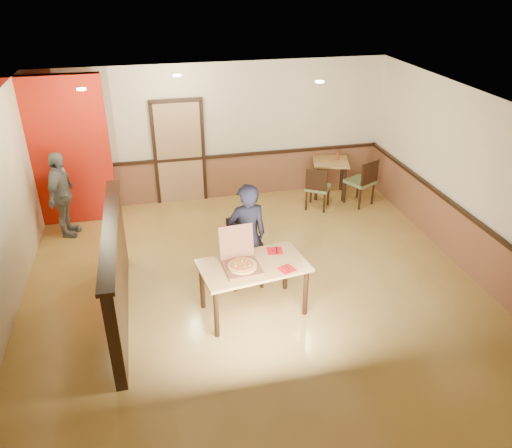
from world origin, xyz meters
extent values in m
plane|color=tan|center=(0.00, 0.00, 0.00)|extent=(7.00, 7.00, 0.00)
plane|color=black|center=(0.00, 0.00, 2.80)|extent=(7.00, 7.00, 0.00)
plane|color=beige|center=(0.00, 3.50, 1.40)|extent=(7.00, 0.00, 7.00)
plane|color=beige|center=(3.50, 0.00, 1.40)|extent=(0.00, 7.00, 7.00)
cube|color=brown|center=(0.00, 3.47, 0.45)|extent=(7.00, 0.04, 0.90)
cube|color=black|center=(0.00, 3.45, 0.92)|extent=(7.00, 0.06, 0.06)
cube|color=brown|center=(3.47, 0.00, 0.45)|extent=(0.04, 7.00, 0.90)
cube|color=black|center=(3.45, 0.00, 0.92)|extent=(0.06, 7.00, 0.06)
cube|color=tan|center=(-0.80, 3.46, 1.05)|extent=(0.90, 0.06, 2.10)
cube|color=black|center=(-2.00, -0.20, 0.70)|extent=(0.14, 3.00, 1.40)
cube|color=black|center=(-2.00, -0.20, 1.42)|extent=(0.20, 3.10, 0.05)
cube|color=red|center=(-2.90, 3.00, 1.40)|extent=(1.60, 0.20, 2.78)
cylinder|color=beige|center=(-2.30, 1.80, 2.78)|extent=(0.14, 0.14, 0.02)
cylinder|color=beige|center=(-0.80, 2.50, 2.78)|extent=(0.14, 0.14, 0.02)
cylinder|color=beige|center=(1.40, 1.50, 2.78)|extent=(0.14, 0.14, 0.02)
cube|color=#B0844A|center=(-0.15, -0.54, 0.77)|extent=(1.58, 1.05, 0.04)
cylinder|color=black|center=(-0.75, -0.98, 0.37)|extent=(0.07, 0.07, 0.75)
cylinder|color=black|center=(-0.85, -0.30, 0.37)|extent=(0.07, 0.07, 0.75)
cylinder|color=black|center=(0.55, -0.78, 0.37)|extent=(0.07, 0.07, 0.75)
cylinder|color=black|center=(0.45, -0.11, 0.37)|extent=(0.07, 0.07, 0.75)
cube|color=#606D3F|center=(-0.12, 0.21, 0.51)|extent=(0.52, 0.52, 0.07)
cube|color=black|center=(-0.12, 0.44, 0.79)|extent=(0.49, 0.05, 0.49)
cylinder|color=black|center=(-0.32, -0.01, 0.22)|extent=(0.05, 0.05, 0.45)
cylinder|color=black|center=(-0.33, 0.41, 0.22)|extent=(0.05, 0.05, 0.45)
cylinder|color=black|center=(0.10, 0.00, 0.22)|extent=(0.05, 0.05, 0.45)
cylinder|color=black|center=(0.09, 0.42, 0.22)|extent=(0.05, 0.05, 0.45)
cube|color=#606D3F|center=(1.86, 2.50, 0.45)|extent=(0.62, 0.62, 0.06)
cube|color=black|center=(1.75, 2.33, 0.69)|extent=(0.38, 0.26, 0.43)
cylinder|color=black|center=(2.12, 2.56, 0.19)|extent=(0.04, 0.04, 0.39)
cylinder|color=black|center=(1.92, 2.25, 0.19)|extent=(0.04, 0.04, 0.39)
cylinder|color=black|center=(1.80, 2.75, 0.19)|extent=(0.04, 0.04, 0.39)
cylinder|color=black|center=(1.61, 2.44, 0.19)|extent=(0.04, 0.04, 0.39)
cube|color=#606D3F|center=(2.76, 2.50, 0.49)|extent=(0.66, 0.66, 0.06)
cube|color=black|center=(2.86, 2.30, 0.76)|extent=(0.44, 0.25, 0.47)
cylinder|color=black|center=(2.85, 2.77, 0.21)|extent=(0.05, 0.05, 0.43)
cylinder|color=black|center=(3.03, 2.41, 0.21)|extent=(0.05, 0.05, 0.43)
cylinder|color=black|center=(2.49, 2.59, 0.21)|extent=(0.05, 0.05, 0.43)
cylinder|color=black|center=(2.67, 2.23, 0.21)|extent=(0.05, 0.05, 0.43)
cube|color=#B0844A|center=(2.31, 3.05, 0.76)|extent=(0.91, 0.91, 0.04)
cylinder|color=black|center=(1.96, 2.86, 0.37)|extent=(0.07, 0.07, 0.74)
cylinder|color=black|center=(2.12, 3.40, 0.37)|extent=(0.07, 0.07, 0.74)
cylinder|color=black|center=(2.50, 2.70, 0.37)|extent=(0.07, 0.07, 0.74)
cylinder|color=black|center=(2.66, 3.24, 0.37)|extent=(0.07, 0.07, 0.74)
imported|color=black|center=(-0.10, 0.13, 0.86)|extent=(0.67, 0.49, 1.71)
imported|color=gray|center=(-3.00, 2.44, 0.80)|extent=(0.61, 1.00, 1.60)
cube|color=brown|center=(-0.32, -0.62, 0.81)|extent=(0.52, 0.52, 0.04)
cube|color=brown|center=(-0.35, -0.34, 1.06)|extent=(0.49, 0.13, 0.48)
cylinder|color=tan|center=(-0.32, -0.62, 0.84)|extent=(0.43, 0.43, 0.03)
cube|color=red|center=(0.26, -0.76, 0.79)|extent=(0.27, 0.27, 0.00)
cylinder|color=silver|center=(0.23, -0.76, 0.80)|extent=(0.07, 0.17, 0.01)
cube|color=silver|center=(0.29, -0.76, 0.80)|extent=(0.08, 0.18, 0.00)
cube|color=red|center=(0.23, -0.26, 0.79)|extent=(0.24, 0.24, 0.00)
cylinder|color=silver|center=(0.20, -0.26, 0.80)|extent=(0.03, 0.19, 0.01)
cube|color=silver|center=(0.26, -0.26, 0.80)|extent=(0.04, 0.20, 0.00)
cylinder|color=#9B3A1C|center=(2.46, 3.06, 0.85)|extent=(0.06, 0.06, 0.15)
camera|label=1|loc=(-1.40, -6.23, 4.52)|focal=35.00mm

